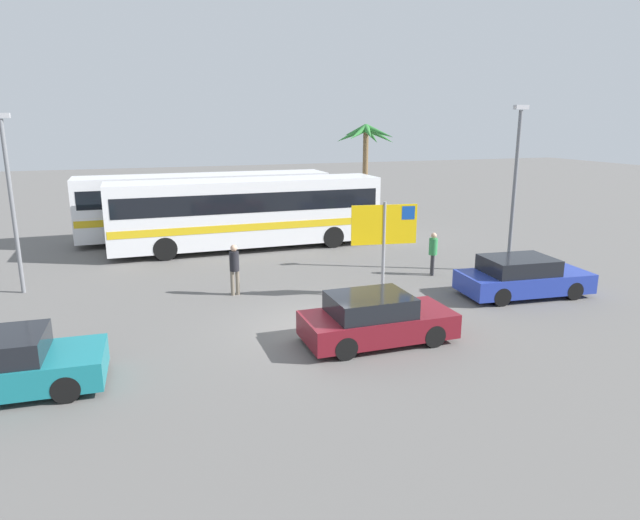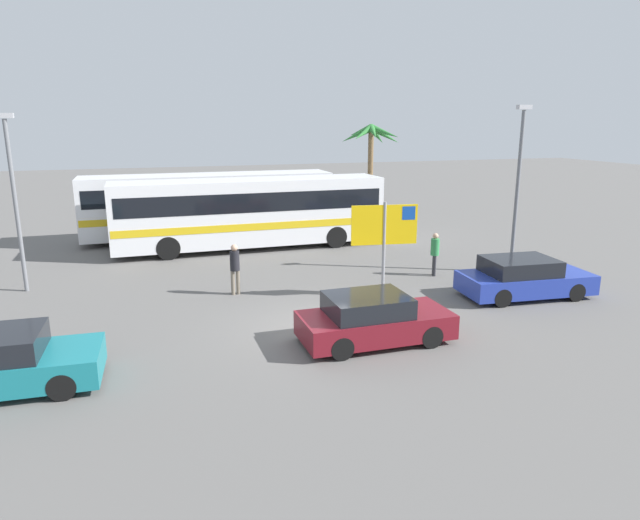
# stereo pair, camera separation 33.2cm
# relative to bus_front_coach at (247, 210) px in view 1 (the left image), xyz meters

# --- Properties ---
(ground) EXTENTS (120.00, 120.00, 0.00)m
(ground) POSITION_rel_bus_front_coach_xyz_m (-0.16, -10.72, -1.78)
(ground) COLOR #605E5B
(bus_front_coach) EXTENTS (12.15, 2.43, 3.17)m
(bus_front_coach) POSITION_rel_bus_front_coach_xyz_m (0.00, 0.00, 0.00)
(bus_front_coach) COLOR white
(bus_front_coach) RESTS_ON ground
(bus_rear_coach) EXTENTS (12.15, 2.43, 3.17)m
(bus_rear_coach) POSITION_rel_bus_front_coach_xyz_m (-1.45, 3.07, 0.00)
(bus_rear_coach) COLOR white
(bus_rear_coach) RESTS_ON ground
(ferry_sign) EXTENTS (2.19, 0.38, 3.20)m
(ferry_sign) POSITION_rel_bus_front_coach_xyz_m (2.77, -8.64, 0.54)
(ferry_sign) COLOR gray
(ferry_sign) RESTS_ON ground
(car_teal) EXTENTS (3.98, 1.99, 1.32)m
(car_teal) POSITION_rel_bus_front_coach_xyz_m (-7.86, -12.17, -1.15)
(car_teal) COLOR #19757F
(car_teal) RESTS_ON ground
(car_maroon) EXTENTS (3.99, 1.80, 1.32)m
(car_maroon) POSITION_rel_bus_front_coach_xyz_m (0.85, -12.16, -1.15)
(car_maroon) COLOR maroon
(car_maroon) RESTS_ON ground
(car_blue) EXTENTS (4.45, 2.22, 1.32)m
(car_blue) POSITION_rel_bus_front_coach_xyz_m (7.22, -10.03, -1.15)
(car_blue) COLOR #23389E
(car_blue) RESTS_ON ground
(pedestrian_crossing_lot) EXTENTS (0.32, 0.32, 1.64)m
(pedestrian_crossing_lot) POSITION_rel_bus_front_coach_xyz_m (5.70, -6.78, -0.82)
(pedestrian_crossing_lot) COLOR #2D2D33
(pedestrian_crossing_lot) RESTS_ON ground
(pedestrian_near_sign) EXTENTS (0.32, 0.32, 1.73)m
(pedestrian_near_sign) POSITION_rel_bus_front_coach_xyz_m (-1.89, -6.82, -0.76)
(pedestrian_near_sign) COLOR #706656
(pedestrian_near_sign) RESTS_ON ground
(lamp_post_left_side) EXTENTS (0.56, 0.20, 5.97)m
(lamp_post_left_side) POSITION_rel_bus_front_coach_xyz_m (-8.72, -4.19, 1.52)
(lamp_post_left_side) COLOR slate
(lamp_post_left_side) RESTS_ON ground
(lamp_post_right_side) EXTENTS (0.56, 0.20, 6.29)m
(lamp_post_right_side) POSITION_rel_bus_front_coach_xyz_m (8.81, -7.23, 1.68)
(lamp_post_right_side) COLOR slate
(lamp_post_right_side) RESTS_ON ground
(palm_tree_seaside) EXTENTS (3.58, 3.72, 5.55)m
(palm_tree_seaside) POSITION_rel_bus_front_coach_xyz_m (8.52, 6.13, 2.80)
(palm_tree_seaside) COLOR brown
(palm_tree_seaside) RESTS_ON ground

